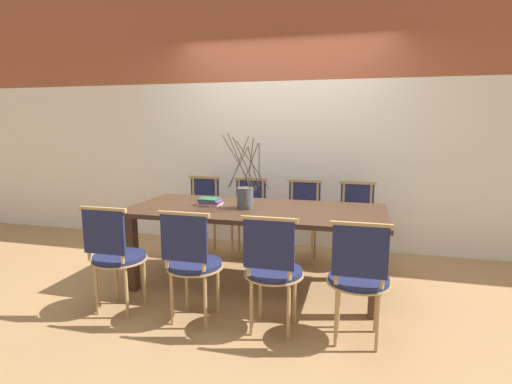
{
  "coord_description": "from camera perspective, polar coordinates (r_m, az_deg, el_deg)",
  "views": [
    {
      "loc": [
        0.89,
        -3.45,
        1.5
      ],
      "look_at": [
        0.0,
        0.0,
        0.89
      ],
      "focal_mm": 28.0,
      "sensor_mm": 36.0,
      "label": 1
    }
  ],
  "objects": [
    {
      "name": "chair_far_right",
      "position": [
        4.37,
        14.11,
        -3.9
      ],
      "size": [
        0.43,
        0.43,
        0.89
      ],
      "rotation": [
        0.0,
        0.0,
        3.14
      ],
      "color": "#1E234C",
      "rests_on": "ground_plane"
    },
    {
      "name": "vase_centerpiece",
      "position": [
        3.61,
        -1.55,
        -0.56
      ],
      "size": [
        0.39,
        0.39,
        0.68
      ],
      "color": "#4C5156",
      "rests_on": "dining_table"
    },
    {
      "name": "chair_far_center",
      "position": [
        4.41,
        6.67,
        -3.55
      ],
      "size": [
        0.43,
        0.43,
        0.89
      ],
      "rotation": [
        0.0,
        0.0,
        3.14
      ],
      "color": "#1E234C",
      "rests_on": "ground_plane"
    },
    {
      "name": "chair_far_left",
      "position": [
        4.53,
        -1.16,
        -3.12
      ],
      "size": [
        0.43,
        0.43,
        0.89
      ],
      "rotation": [
        0.0,
        0.0,
        3.14
      ],
      "color": "#1E234C",
      "rests_on": "ground_plane"
    },
    {
      "name": "chair_far_leftend",
      "position": [
        4.72,
        -7.86,
        -2.7
      ],
      "size": [
        0.43,
        0.43,
        0.89
      ],
      "rotation": [
        0.0,
        0.0,
        3.14
      ],
      "color": "#1E234C",
      "rests_on": "ground_plane"
    },
    {
      "name": "chair_near_center",
      "position": [
        2.88,
        2.39,
        -10.72
      ],
      "size": [
        0.43,
        0.43,
        0.89
      ],
      "color": "#1E234C",
      "rests_on": "ground_plane"
    },
    {
      "name": "dining_table",
      "position": [
        3.66,
        0.0,
        -3.73
      ],
      "size": [
        2.31,
        1.0,
        0.74
      ],
      "color": "#422B1C",
      "rests_on": "ground_plane"
    },
    {
      "name": "ground_plane",
      "position": [
        3.86,
        0.0,
        -13.06
      ],
      "size": [
        16.0,
        16.0,
        0.0
      ],
      "primitive_type": "plane",
      "color": "#A87F51"
    },
    {
      "name": "chair_near_right",
      "position": [
        2.83,
        14.46,
        -11.45
      ],
      "size": [
        0.43,
        0.43,
        0.89
      ],
      "color": "#1E234C",
      "rests_on": "ground_plane"
    },
    {
      "name": "book_stack",
      "position": [
        3.81,
        -6.58,
        -1.39
      ],
      "size": [
        0.21,
        0.17,
        0.06
      ],
      "color": "beige",
      "rests_on": "dining_table"
    },
    {
      "name": "chair_near_leftend",
      "position": [
        3.37,
        -19.4,
        -8.24
      ],
      "size": [
        0.43,
        0.43,
        0.89
      ],
      "color": "#1E234C",
      "rests_on": "ground_plane"
    },
    {
      "name": "wall_rear",
      "position": [
        4.88,
        4.03,
        10.91
      ],
      "size": [
        12.0,
        0.06,
        3.2
      ],
      "color": "white",
      "rests_on": "ground_plane"
    },
    {
      "name": "chair_near_left",
      "position": [
        3.06,
        -9.11,
        -9.59
      ],
      "size": [
        0.43,
        0.43,
        0.89
      ],
      "color": "#1E234C",
      "rests_on": "ground_plane"
    }
  ]
}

